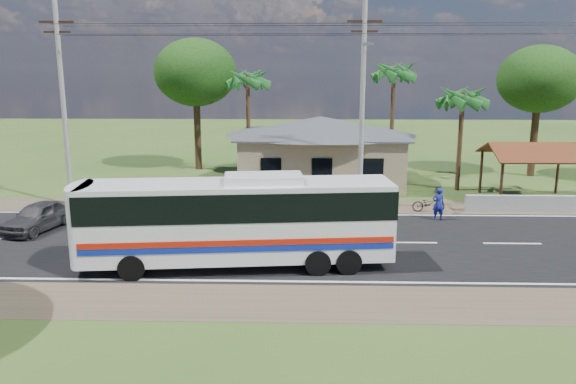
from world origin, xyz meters
The scene contains 15 objects.
ground centered at (0.00, 0.00, 0.00)m, with size 120.00×120.00×0.00m, color #2E4C1B.
road centered at (0.00, 0.00, 0.01)m, with size 120.00×16.00×0.03m.
house centered at (1.00, 13.00, 2.64)m, with size 12.40×10.00×5.00m.
waiting_shed centered at (13.00, 8.50, 2.73)m, with size 5.20×4.48×3.35m.
concrete_barrier centered at (12.00, 5.60, 0.45)m, with size 7.00×0.30×0.90m, color #9E9E99.
utility_poles centered at (2.67, 6.49, 5.77)m, with size 32.80×2.22×11.00m.
palm_near centered at (9.50, 11.00, 5.71)m, with size 2.80×2.80×6.70m.
palm_mid centered at (6.00, 15.50, 7.16)m, with size 2.80×2.80×8.20m.
palm_far centered at (-4.00, 16.00, 6.68)m, with size 2.80×2.80×7.70m.
tree_behind_house centered at (-8.00, 18.00, 7.12)m, with size 6.00×6.00×9.61m.
tree_behind_shed centered at (16.00, 16.00, 6.68)m, with size 5.60×5.60×9.02m.
coach_bus centered at (-2.52, -3.19, 2.06)m, with size 11.77×3.67×3.60m.
motorcycle centered at (6.54, 5.49, 0.44)m, with size 0.59×1.68×0.88m, color black.
person centered at (6.65, 3.83, 0.83)m, with size 0.61×0.40×1.67m, color navy.
small_car centered at (-12.52, 1.52, 0.67)m, with size 1.58×3.93×1.34m, color #2B2B2D.
Camera 1 is at (-0.08, -23.53, 7.47)m, focal length 35.00 mm.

